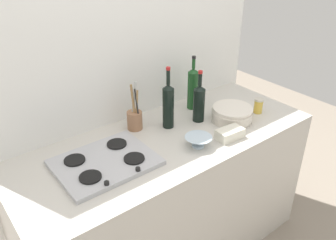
# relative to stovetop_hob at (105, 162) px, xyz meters

# --- Properties ---
(counter_block) EXTENTS (1.80, 0.70, 0.90)m
(counter_block) POSITION_rel_stovetop_hob_xyz_m (0.40, -0.00, -0.46)
(counter_block) COLOR beige
(counter_block) RESTS_ON ground
(backsplash_panel) EXTENTS (1.90, 0.06, 2.27)m
(backsplash_panel) POSITION_rel_stovetop_hob_xyz_m (0.40, 0.38, 0.22)
(backsplash_panel) COLOR white
(backsplash_panel) RESTS_ON ground
(stovetop_hob) EXTENTS (0.49, 0.38, 0.04)m
(stovetop_hob) POSITION_rel_stovetop_hob_xyz_m (0.00, 0.00, 0.00)
(stovetop_hob) COLOR #B2B2B7
(stovetop_hob) RESTS_ON counter_block
(plate_stack) EXTENTS (0.25, 0.25, 0.09)m
(plate_stack) POSITION_rel_stovetop_hob_xyz_m (0.85, -0.08, 0.03)
(plate_stack) COLOR silver
(plate_stack) RESTS_ON counter_block
(wine_bottle_leftmost) EXTENTS (0.07, 0.07, 0.36)m
(wine_bottle_leftmost) POSITION_rel_stovetop_hob_xyz_m (0.77, 0.21, 0.13)
(wine_bottle_leftmost) COLOR #19471E
(wine_bottle_leftmost) RESTS_ON counter_block
(wine_bottle_mid_left) EXTENTS (0.07, 0.07, 0.38)m
(wine_bottle_mid_left) POSITION_rel_stovetop_hob_xyz_m (0.49, 0.11, 0.13)
(wine_bottle_mid_left) COLOR black
(wine_bottle_mid_left) RESTS_ON counter_block
(wine_bottle_mid_right) EXTENTS (0.07, 0.07, 0.33)m
(wine_bottle_mid_right) POSITION_rel_stovetop_hob_xyz_m (0.68, 0.05, 0.11)
(wine_bottle_mid_right) COLOR black
(wine_bottle_mid_right) RESTS_ON counter_block
(mixing_bowl) EXTENTS (0.15, 0.15, 0.06)m
(mixing_bowl) POSITION_rel_stovetop_hob_xyz_m (0.48, -0.17, 0.02)
(mixing_bowl) COLOR silver
(mixing_bowl) RESTS_ON counter_block
(butter_dish) EXTENTS (0.16, 0.10, 0.06)m
(butter_dish) POSITION_rel_stovetop_hob_xyz_m (0.68, -0.22, 0.02)
(butter_dish) COLOR silver
(butter_dish) RESTS_ON counter_block
(utensil_crock) EXTENTS (0.09, 0.09, 0.30)m
(utensil_crock) POSITION_rel_stovetop_hob_xyz_m (0.32, 0.21, 0.06)
(utensil_crock) COLOR #996B4C
(utensil_crock) RESTS_ON counter_block
(condiment_jar_front) EXTENTS (0.06, 0.06, 0.10)m
(condiment_jar_front) POSITION_rel_stovetop_hob_xyz_m (1.06, -0.11, 0.04)
(condiment_jar_front) COLOR gold
(condiment_jar_front) RESTS_ON counter_block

